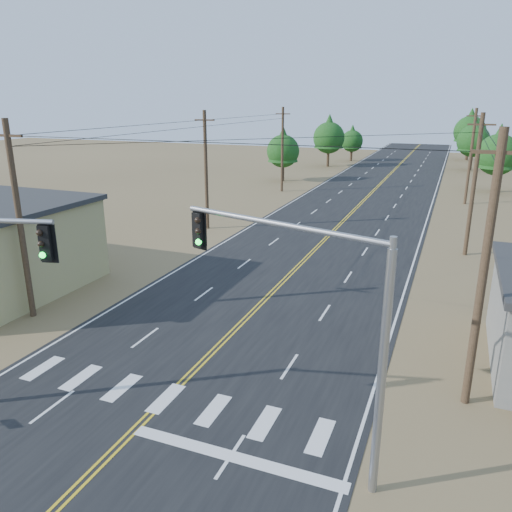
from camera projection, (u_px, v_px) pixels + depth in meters
The scene contains 14 objects.
road at pixel (318, 247), 38.33m from camera, with size 15.00×200.00×0.02m, color black.
utility_pole_left_near at pixel (20, 220), 24.58m from camera, with size 1.80×0.30×10.00m.
utility_pole_left_mid at pixel (206, 170), 42.29m from camera, with size 1.80×0.30×10.00m.
utility_pole_left_far at pixel (282, 149), 60.01m from camera, with size 1.80×0.30×10.00m.
utility_pole_right_near at pixel (483, 273), 17.14m from camera, with size 1.80×0.30×10.00m.
utility_pole_right_mid at pixel (474, 185), 34.86m from camera, with size 1.80×0.30×10.00m.
utility_pole_right_far at pixel (471, 156), 52.57m from camera, with size 1.80×0.30×10.00m.
signal_mast_right at pixel (317, 307), 14.12m from camera, with size 6.84×2.21×7.62m.
tree_left_near at pixel (283, 148), 68.01m from camera, with size 4.45×4.45×7.41m.
tree_left_mid at pixel (329, 134), 82.78m from camera, with size 5.17×5.17×8.61m.
tree_left_far at pixel (352, 139), 90.73m from camera, with size 3.91×3.91×6.52m.
tree_right_near at pixel (498, 150), 59.51m from camera, with size 4.91×4.91×8.19m.
tree_right_mid at pixel (474, 138), 78.39m from camera, with size 5.00×5.00×8.33m.
tree_right_far at pixel (470, 128), 91.53m from camera, with size 5.66×5.66×9.43m.
Camera 1 is at (9.24, -5.93, 10.81)m, focal length 35.00 mm.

